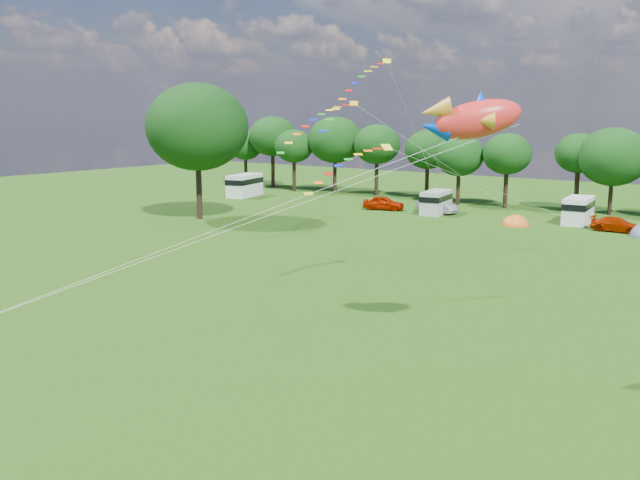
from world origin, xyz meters
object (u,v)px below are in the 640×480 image
Objects in this scene: car_b at (437,206)px; campervan_a at (245,185)px; campervan_c at (578,209)px; car_a at (384,203)px; big_tree at (197,127)px; campervan_b at (436,201)px; tent_orange at (515,225)px; car_c at (617,225)px; fish_kite at (470,119)px.

car_b is 0.71× the size of campervan_a.
car_a is at bearing 91.89° from campervan_c.
big_tree is 3.07× the size of car_b.
campervan_b is 1.83× the size of tent_orange.
campervan_b is at bearing 89.23° from car_c.
car_c is 1.03× the size of fish_kite.
car_b is at bearing 87.84° from car_c.
car_b is 0.81× the size of campervan_c.
tent_orange is (36.15, -1.95, -1.47)m from campervan_a.
campervan_b is at bearing 92.33° from campervan_c.
car_a is 0.74× the size of campervan_a.
fish_kite is (3.84, -38.92, 9.56)m from car_c.
car_a is 5.98m from campervan_b.
car_a is at bearing 93.37° from fish_kite.
campervan_c is at bearing 68.57° from fish_kite.
car_a is 1.05× the size of car_c.
campervan_b is (0.16, -0.45, 0.52)m from car_b.
car_b is at bearing 46.61° from big_tree.
car_b is 46.69m from fish_kite.
car_c is at bearing 13.67° from tent_orange.
fish_kite is at bearing -175.99° from campervan_c.
fish_kite is at bearing -143.08° from campervan_a.
big_tree is 37.45m from campervan_c.
campervan_b is at bearing -98.69° from car_a.
campervan_c reaches higher than car_a.
car_a is 0.87× the size of campervan_b.
car_a is at bearing 88.04° from campervan_b.
car_a is 1.04× the size of car_b.
car_a is 1.08× the size of fish_kite.
car_c is 0.81× the size of campervan_c.
campervan_a is at bearing 87.20° from campervan_c.
fish_kite is (27.96, -38.69, 9.46)m from car_a.
big_tree is 20.59m from campervan_a.
car_c is at bearing -130.74° from campervan_c.
fish_kite reaches higher than car_c.
campervan_a is at bearing 91.22° from car_c.
campervan_c is 43.51m from fish_kite.
car_b is at bearing 9.79° from campervan_b.
tent_orange is at bearing -107.52° from campervan_a.
tent_orange is at bearing 104.74° from car_c.
big_tree is at bearing -164.93° from campervan_a.
car_a is at bearing 56.11° from big_tree.
fish_kite is at bearing -138.93° from car_b.
tent_orange is (26.72, 14.72, -9.00)m from big_tree.
big_tree is at bearing 129.53° from car_a.
big_tree reaches higher than campervan_c.
fish_kite reaches higher than car_a.
car_a is at bearing 114.47° from car_b.
campervan_c is at bearing -100.18° from campervan_a.
car_c is at bearing 63.16° from fish_kite.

